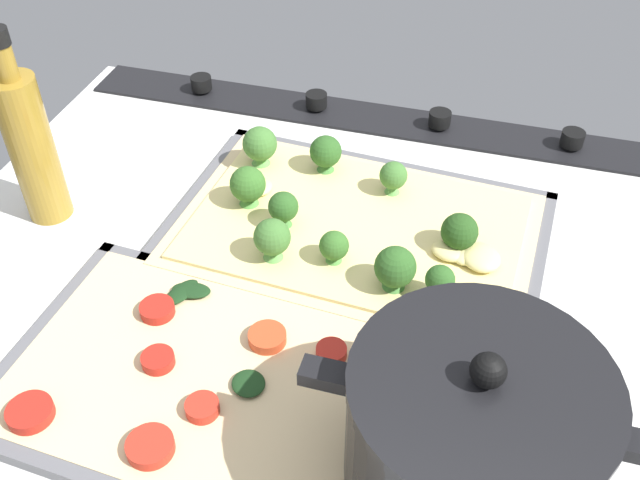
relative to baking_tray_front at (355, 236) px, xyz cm
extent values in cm
cube|color=silver|center=(2.86, 9.21, -1.86)|extent=(80.71, 71.64, 3.00)
cube|color=black|center=(2.86, -23.10, 0.04)|extent=(77.48, 7.00, 0.80)
cylinder|color=black|center=(-21.36, -23.10, 1.34)|extent=(2.80, 2.80, 1.80)
cylinder|color=black|center=(-5.22, -23.10, 1.34)|extent=(2.80, 2.80, 1.80)
cylinder|color=black|center=(10.93, -23.10, 1.34)|extent=(2.80, 2.80, 1.80)
cylinder|color=black|center=(27.07, -23.10, 1.34)|extent=(2.80, 2.80, 1.80)
cube|color=slate|center=(0.00, 0.00, -0.11)|extent=(40.36, 29.06, 0.50)
cube|color=slate|center=(-0.81, -12.70, 0.29)|extent=(38.74, 3.67, 1.30)
cube|color=slate|center=(0.81, 12.70, 0.29)|extent=(38.74, 3.67, 1.30)
cube|color=slate|center=(-18.73, 1.20, 0.29)|extent=(2.90, 26.67, 1.30)
cube|color=slate|center=(18.73, -1.20, 0.29)|extent=(2.90, 26.67, 1.30)
cube|color=beige|center=(0.00, 0.00, 0.64)|extent=(37.82, 26.52, 1.00)
cube|color=#EFDB8C|center=(0.00, 0.00, 1.34)|extent=(34.76, 23.91, 0.40)
cone|color=#5B9F46|center=(0.78, 5.79, 1.97)|extent=(1.61, 1.61, 0.88)
sphere|color=#386B28|center=(0.78, 5.79, 3.51)|extent=(2.93, 2.93, 2.93)
cone|color=#427635|center=(-10.62, 0.68, 1.95)|extent=(2.04, 2.04, 0.83)
sphere|color=#264C1C|center=(-10.62, 0.68, 3.75)|extent=(3.71, 3.71, 3.71)
cone|color=#4D8B3F|center=(7.18, 1.95, 2.14)|extent=(1.72, 1.72, 1.21)
sphere|color=#2D5B23|center=(7.18, 1.95, 3.92)|extent=(3.14, 3.14, 3.14)
cone|color=#4D8B3F|center=(-9.83, 8.04, 2.21)|extent=(1.52, 1.52, 1.35)
sphere|color=#2D5B23|center=(-9.83, 8.04, 3.93)|extent=(2.77, 2.77, 2.77)
cone|color=#68AD54|center=(13.10, -7.68, 2.14)|extent=(2.16, 2.16, 1.21)
sphere|color=#427533|center=(13.10, -7.68, 4.21)|extent=(3.93, 3.93, 3.93)
cone|color=#4D8B3F|center=(-5.58, 7.66, 2.06)|extent=(2.17, 2.17, 1.05)
sphere|color=#2D5B23|center=(-5.58, 7.66, 4.06)|extent=(3.95, 3.95, 3.95)
cone|color=#68AD54|center=(6.67, 6.96, 2.18)|extent=(2.01, 2.01, 1.28)
sphere|color=#427533|center=(6.67, 6.96, 4.19)|extent=(3.65, 3.65, 3.65)
cone|color=#68AD54|center=(-2.52, -6.52, 2.10)|extent=(1.68, 1.68, 1.12)
sphere|color=#427533|center=(-2.52, -6.52, 3.80)|extent=(3.05, 3.05, 3.05)
cone|color=#5B9F46|center=(11.87, -0.37, 2.11)|extent=(2.11, 2.11, 1.15)
sphere|color=#386B28|center=(11.87, -0.37, 4.13)|extent=(3.85, 3.85, 3.85)
cone|color=#4D8B3F|center=(5.61, -8.51, 2.11)|extent=(1.99, 1.99, 1.14)
sphere|color=#2D5B23|center=(5.61, -8.51, 4.03)|extent=(3.61, 3.61, 3.61)
ellipsoid|color=#EFDB8C|center=(-11.57, 1.89, 2.01)|extent=(2.99, 3.16, 1.09)
ellipsoid|color=#EFDB8C|center=(11.49, -2.84, 2.00)|extent=(3.02, 3.39, 1.08)
ellipsoid|color=#EFDB8C|center=(-9.93, 1.94, 2.06)|extent=(4.10, 3.55, 1.23)
ellipsoid|color=#EFDB8C|center=(-13.11, 2.09, 2.17)|extent=(5.42, 5.56, 1.47)
cube|color=slate|center=(6.95, 22.06, -0.11)|extent=(37.56, 26.19, 0.50)
cube|color=slate|center=(6.26, 10.65, 0.29)|extent=(36.18, 3.38, 1.30)
cube|color=slate|center=(-10.51, 23.11, 0.29)|extent=(2.65, 24.07, 1.30)
cube|color=slate|center=(24.41, 21.00, 0.29)|extent=(2.65, 24.07, 1.30)
cube|color=beige|center=(6.95, 22.06, 0.59)|extent=(35.02, 23.65, 0.90)
cylinder|color=#D14723|center=(3.86, 16.95, 1.54)|extent=(3.40, 3.40, 1.00)
cylinder|color=#B22319|center=(19.60, 29.62, 1.54)|extent=(3.78, 3.78, 1.00)
cylinder|color=red|center=(8.95, 29.81, 1.54)|extent=(3.76, 3.76, 1.00)
cylinder|color=#B22319|center=(12.05, 21.91, 1.54)|extent=(2.87, 2.87, 1.00)
cylinder|color=#B22319|center=(-2.03, 17.01, 1.54)|extent=(2.71, 2.71, 1.00)
cylinder|color=red|center=(6.50, 25.39, 1.54)|extent=(2.80, 2.80, 1.00)
cylinder|color=#B22319|center=(14.67, 16.55, 1.54)|extent=(3.20, 3.20, 1.00)
ellipsoid|color=#193819|center=(3.77, 22.04, 1.44)|extent=(4.05, 4.03, 0.60)
ellipsoid|color=#193819|center=(13.47, 13.84, 1.44)|extent=(3.24, 4.40, 0.60)
ellipsoid|color=#193819|center=(12.70, 13.35, 1.44)|extent=(4.00, 2.58, 0.60)
cylinder|color=black|center=(-14.52, 25.57, 5.78)|extent=(17.75, 17.75, 12.29)
cylinder|color=black|center=(-14.52, 25.57, 12.32)|extent=(18.11, 18.11, 0.80)
sphere|color=black|center=(-14.52, 25.57, 13.92)|extent=(2.40, 2.40, 2.40)
cube|color=black|center=(-3.85, 25.57, 9.71)|extent=(3.60, 2.00, 1.20)
cylinder|color=olive|center=(33.15, 4.91, 7.87)|extent=(4.64, 4.64, 16.47)
cylinder|color=olive|center=(33.15, 4.91, 17.86)|extent=(2.09, 2.09, 3.50)
camera|label=1|loc=(-12.15, 56.11, 50.68)|focal=40.79mm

